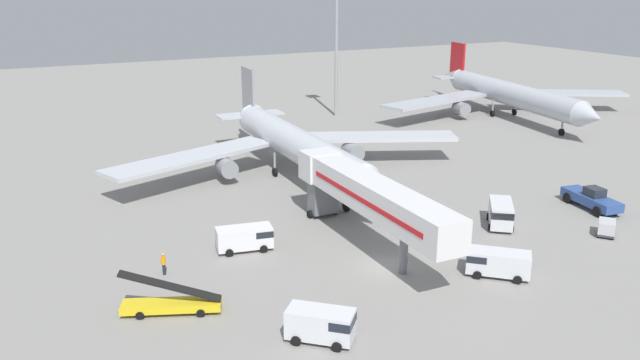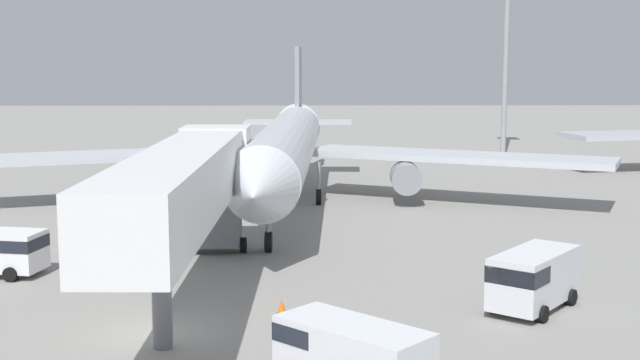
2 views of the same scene
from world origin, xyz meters
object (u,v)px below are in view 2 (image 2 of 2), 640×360
Objects in this scene: airplane_at_gate at (286,148)px; safety_cone_alpha at (282,307)px; service_van_mid_right at (349,351)px; jet_bridge at (189,184)px; service_van_mid_left at (532,277)px.

airplane_at_gate reaches higher than safety_cone_alpha.
jet_bridge is at bearing 121.65° from service_van_mid_right.
service_van_mid_right is 1.01× the size of service_van_mid_left.
airplane_at_gate reaches higher than jet_bridge.
service_van_mid_left is at bearing -66.73° from airplane_at_gate.
jet_bridge is at bearing 171.70° from service_van_mid_left.
service_van_mid_left is (10.60, -24.64, -2.67)m from airplane_at_gate.
airplane_at_gate is at bearing 91.09° from safety_cone_alpha.
airplane_at_gate is 9.14× the size of service_van_mid_left.
jet_bridge reaches higher than safety_cone_alpha.
service_van_mid_left is at bearing 46.18° from service_van_mid_right.
airplane_at_gate is 25.45m from safety_cone_alpha.
service_van_mid_right is 7.98m from safety_cone_alpha.
service_van_mid_right is (6.27, -10.17, -3.71)m from jet_bridge.
service_van_mid_left is 10.18m from safety_cone_alpha.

